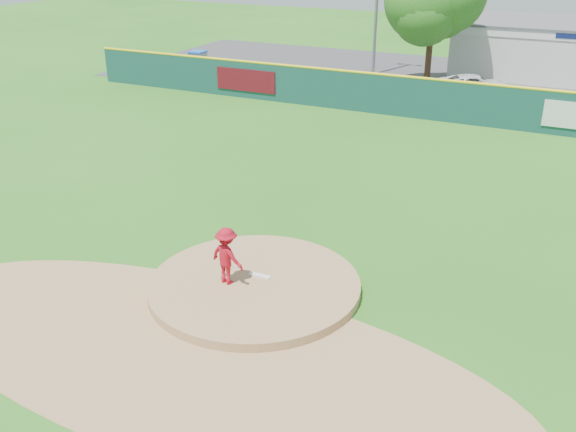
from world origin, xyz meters
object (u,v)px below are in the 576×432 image
at_px(playground_slide, 198,62).
at_px(deciduous_tree, 433,7).
at_px(van, 475,86).
at_px(pitcher, 227,256).

xyz_separation_m(playground_slide, deciduous_tree, (14.26, 2.70, 3.82)).
bearing_deg(van, deciduous_tree, 45.55).
bearing_deg(van, playground_slide, 72.91).
bearing_deg(pitcher, playground_slide, -42.68).
bearing_deg(pitcher, deciduous_tree, -74.20).
bearing_deg(playground_slide, pitcher, -55.32).
distance_m(van, deciduous_tree, 5.14).
bearing_deg(deciduous_tree, van, -22.66).
relative_size(pitcher, deciduous_tree, 0.21).
height_order(playground_slide, deciduous_tree, deciduous_tree).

